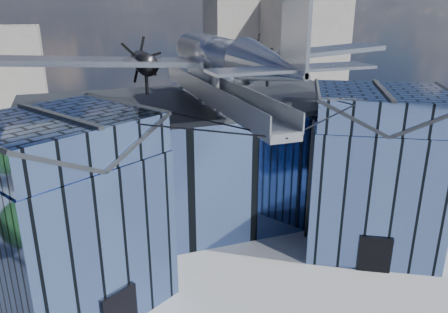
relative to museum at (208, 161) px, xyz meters
name	(u,v)px	position (x,y,z in m)	size (l,w,h in m)	color
ground_plane	(234,260)	(0.00, -5.82, -5.54)	(120.00, 120.00, 0.00)	gray
museum	(208,161)	(0.00, 0.00, 0.00)	(32.88, 24.50, 17.60)	#4F6AA2
bg_towers	(133,50)	(1.45, 44.67, 4.47)	(77.00, 24.50, 26.00)	gray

